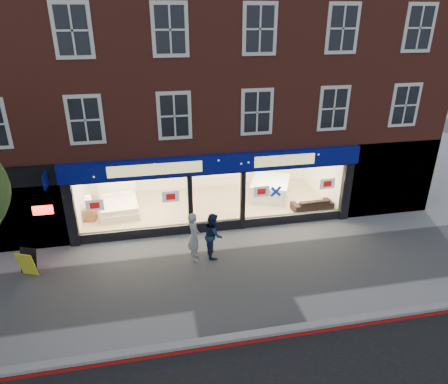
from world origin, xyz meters
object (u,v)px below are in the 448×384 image
object	(u,v)px
mattress_stack	(270,188)
a_board	(28,263)
sofa	(312,204)
pedestrian_grey	(194,237)
display_bed	(119,205)
pedestrian_blue	(213,235)

from	to	relation	value
mattress_stack	a_board	xyz separation A→B (m)	(-9.77, -4.24, -0.05)
sofa	a_board	world-z (taller)	a_board
mattress_stack	a_board	size ratio (longest dim) A/B	2.79
mattress_stack	pedestrian_grey	distance (m)	6.08
display_bed	a_board	world-z (taller)	display_bed
display_bed	mattress_stack	bearing A→B (deg)	-3.13
a_board	pedestrian_grey	size ratio (longest dim) A/B	0.51
pedestrian_blue	mattress_stack	bearing A→B (deg)	-39.56
sofa	a_board	xyz separation A→B (m)	(-11.19, -2.56, 0.10)
display_bed	pedestrian_blue	size ratio (longest dim) A/B	1.26
mattress_stack	pedestrian_grey	size ratio (longest dim) A/B	1.43
sofa	mattress_stack	bearing A→B (deg)	-52.14
display_bed	mattress_stack	distance (m)	6.96
a_board	pedestrian_grey	bearing A→B (deg)	21.96
display_bed	mattress_stack	size ratio (longest dim) A/B	0.82
display_bed	sofa	world-z (taller)	display_bed
sofa	a_board	size ratio (longest dim) A/B	1.94
mattress_stack	pedestrian_blue	size ratio (longest dim) A/B	1.55
pedestrian_grey	pedestrian_blue	size ratio (longest dim) A/B	1.09
pedestrian_blue	display_bed	bearing A→B (deg)	40.37
mattress_stack	a_board	distance (m)	10.65
pedestrian_blue	sofa	bearing A→B (deg)	-62.46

